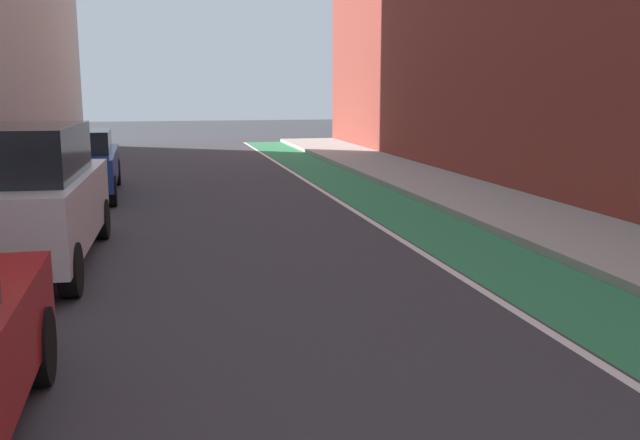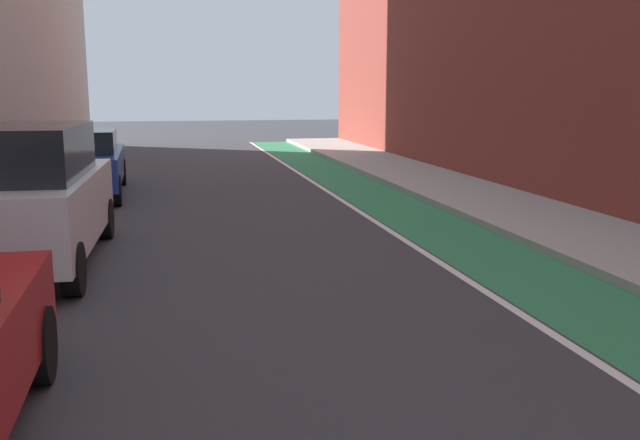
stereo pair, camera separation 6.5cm
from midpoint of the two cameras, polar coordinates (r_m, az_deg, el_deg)
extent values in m
plane|color=#38383D|center=(10.14, -4.77, -3.45)|extent=(92.11, 92.11, 0.00)
cube|color=#2D8451|center=(12.90, 9.35, -0.51)|extent=(1.60, 41.87, 0.00)
cube|color=white|center=(12.60, 5.54, -0.68)|extent=(0.12, 41.87, 0.00)
cube|color=#A8A59E|center=(13.77, 17.36, 0.13)|extent=(2.52, 41.87, 0.14)
cylinder|color=black|center=(6.45, -21.64, -9.46)|extent=(0.23, 0.66, 0.66)
cube|color=silver|center=(10.60, -22.59, 0.82)|extent=(2.01, 4.53, 0.95)
cube|color=black|center=(10.29, -23.16, 5.00)|extent=(1.73, 2.74, 0.75)
cylinder|color=black|center=(12.18, -16.88, 0.09)|extent=(0.24, 0.67, 0.66)
cylinder|color=black|center=(8.91, -19.21, -3.82)|extent=(0.24, 0.67, 0.66)
cube|color=navy|center=(17.21, -18.66, 4.13)|extent=(1.90, 4.61, 0.70)
cube|color=black|center=(16.94, -18.84, 5.98)|extent=(1.61, 1.96, 0.55)
cylinder|color=black|center=(19.05, -20.60, 3.52)|extent=(0.24, 0.67, 0.66)
cylinder|color=black|center=(18.92, -15.73, 3.76)|extent=(0.24, 0.67, 0.66)
cylinder|color=black|center=(15.64, -22.05, 2.01)|extent=(0.24, 0.67, 0.66)
cylinder|color=black|center=(15.49, -16.12, 2.30)|extent=(0.24, 0.67, 0.66)
camera|label=1|loc=(0.03, -89.70, 0.06)|focal=39.41mm
camera|label=2|loc=(0.03, 90.30, -0.06)|focal=39.41mm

